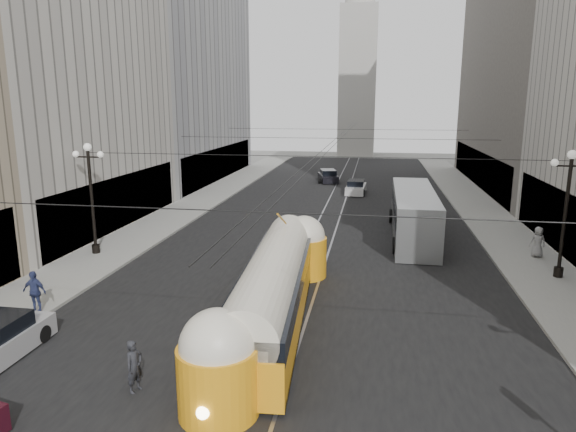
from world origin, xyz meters
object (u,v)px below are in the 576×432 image
(city_bus, at_px, (414,212))
(pedestrian_sidewalk_right, at_px, (538,242))
(pedestrian_crossing_a, at_px, (134,366))
(streetcar, at_px, (273,288))
(pedestrian_sidewalk_left, at_px, (34,292))

(city_bus, height_order, pedestrian_sidewalk_right, city_bus)
(city_bus, distance_m, pedestrian_sidewalk_right, 7.68)
(pedestrian_crossing_a, bearing_deg, pedestrian_sidewalk_right, -25.05)
(city_bus, bearing_deg, pedestrian_crossing_a, -115.34)
(streetcar, bearing_deg, pedestrian_sidewalk_left, -176.02)
(streetcar, xyz_separation_m, city_bus, (6.42, 15.03, 0.14))
(city_bus, bearing_deg, pedestrian_sidewalk_left, -136.24)
(pedestrian_crossing_a, height_order, pedestrian_sidewalk_left, pedestrian_sidewalk_left)
(streetcar, xyz_separation_m, pedestrian_sidewalk_right, (13.05, 11.21, -0.54))
(city_bus, xyz_separation_m, pedestrian_sidewalk_right, (6.63, -3.82, -0.68))
(pedestrian_sidewalk_right, relative_size, pedestrian_sidewalk_left, 0.98)
(streetcar, bearing_deg, pedestrian_sidewalk_right, 40.65)
(city_bus, bearing_deg, streetcar, -113.14)
(pedestrian_crossing_a, distance_m, pedestrian_sidewalk_right, 23.31)
(streetcar, distance_m, city_bus, 16.35)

